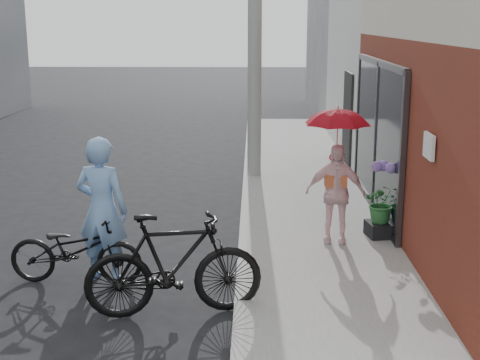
{
  "coord_description": "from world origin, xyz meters",
  "views": [
    {
      "loc": [
        1.1,
        -7.58,
        3.27
      ],
      "look_at": [
        0.91,
        1.44,
        1.1
      ],
      "focal_mm": 50.0,
      "sensor_mm": 36.0,
      "label": 1
    }
  ],
  "objects_px": {
    "bike_left": "(76,250)",
    "planter": "(381,229)",
    "officer": "(102,210)",
    "kimono_woman": "(335,193)",
    "utility_pole": "(255,7)",
    "bike_right": "(174,265)"
  },
  "relations": [
    {
      "from": "utility_pole",
      "to": "kimono_woman",
      "type": "distance_m",
      "value": 5.17
    },
    {
      "from": "utility_pole",
      "to": "planter",
      "type": "bearing_deg",
      "value": -64.77
    },
    {
      "from": "utility_pole",
      "to": "officer",
      "type": "relative_size",
      "value": 3.73
    },
    {
      "from": "officer",
      "to": "kimono_woman",
      "type": "distance_m",
      "value": 3.33
    },
    {
      "from": "kimono_woman",
      "to": "utility_pole",
      "type": "bearing_deg",
      "value": 114.14
    },
    {
      "from": "officer",
      "to": "kimono_woman",
      "type": "xyz_separation_m",
      "value": [
        3.08,
        1.26,
        -0.1
      ]
    },
    {
      "from": "officer",
      "to": "kimono_woman",
      "type": "height_order",
      "value": "officer"
    },
    {
      "from": "utility_pole",
      "to": "planter",
      "type": "height_order",
      "value": "utility_pole"
    },
    {
      "from": "officer",
      "to": "bike_left",
      "type": "xyz_separation_m",
      "value": [
        -0.34,
        -0.11,
        -0.49
      ]
    },
    {
      "from": "bike_right",
      "to": "kimono_woman",
      "type": "xyz_separation_m",
      "value": [
        2.06,
        2.28,
        0.24
      ]
    },
    {
      "from": "officer",
      "to": "bike_right",
      "type": "xyz_separation_m",
      "value": [
        1.02,
        -1.02,
        -0.34
      ]
    },
    {
      "from": "bike_left",
      "to": "planter",
      "type": "bearing_deg",
      "value": -65.17
    },
    {
      "from": "bike_right",
      "to": "kimono_woman",
      "type": "relative_size",
      "value": 1.38
    },
    {
      "from": "planter",
      "to": "officer",
      "type": "bearing_deg",
      "value": -158.43
    },
    {
      "from": "officer",
      "to": "kimono_woman",
      "type": "relative_size",
      "value": 1.3
    },
    {
      "from": "bike_left",
      "to": "planter",
      "type": "distance_m",
      "value": 4.46
    },
    {
      "from": "utility_pole",
      "to": "officer",
      "type": "height_order",
      "value": "utility_pole"
    },
    {
      "from": "utility_pole",
      "to": "bike_right",
      "type": "relative_size",
      "value": 3.5
    },
    {
      "from": "kimono_woman",
      "to": "bike_right",
      "type": "bearing_deg",
      "value": -123.27
    },
    {
      "from": "utility_pole",
      "to": "bike_right",
      "type": "bearing_deg",
      "value": -97.76
    },
    {
      "from": "utility_pole",
      "to": "kimono_woman",
      "type": "bearing_deg",
      "value": -74.71
    },
    {
      "from": "utility_pole",
      "to": "officer",
      "type": "xyz_separation_m",
      "value": [
        -1.91,
        -5.54,
        -2.56
      ]
    }
  ]
}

